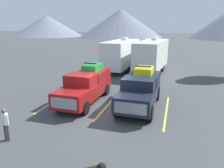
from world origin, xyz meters
The scene contains 9 objects.
ground_plane centered at (0.00, 0.00, 0.00)m, with size 240.00×240.00×0.00m, color #3F4244.
pickup_truck_a centered at (-1.70, 1.07, 1.17)m, with size 2.14×5.77×2.58m.
pickup_truck_b centered at (2.08, 1.12, 1.18)m, with size 2.25×5.49×2.56m.
lot_stripe_a centered at (-3.82, 0.69, 0.00)m, with size 0.12×5.50×0.01m, color gold.
lot_stripe_b centered at (0.00, 0.69, 0.00)m, with size 0.12×5.50×0.01m, color gold.
lot_stripe_c centered at (3.82, 0.69, 0.00)m, with size 0.12×5.50×0.01m, color gold.
camper_trailer_a centered at (-1.87, 11.73, 1.95)m, with size 2.98×8.38×3.69m.
camper_trailer_b centered at (1.56, 11.70, 1.98)m, with size 3.12×8.89×3.75m.
person_a centered at (-3.12, -4.97, 0.91)m, with size 0.35×0.22×1.59m.
Camera 1 is at (4.15, -12.30, 5.28)m, focal length 34.91 mm.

